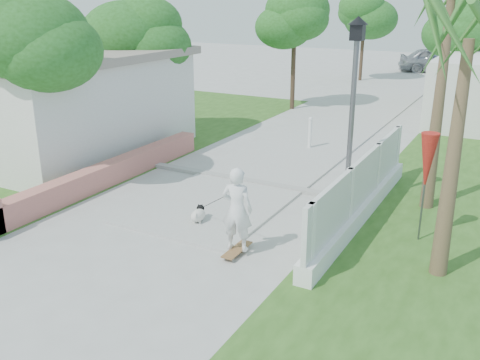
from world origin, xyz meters
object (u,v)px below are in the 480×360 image
Objects in this scene: patio_umbrella at (427,163)px; parked_car at (437,60)px; street_lamp at (352,109)px; bollard at (310,132)px; dog at (199,214)px; skateboarder at (220,204)px.

parked_car is at bearing 98.60° from patio_umbrella.
street_lamp is 1.93× the size of patio_umbrella.
street_lamp reaches higher than patio_umbrella.
bollard is at bearing 120.96° from street_lamp.
parked_car reaches higher than dog.
dog is (-0.86, 0.50, -0.57)m from skateboarder.
bollard is 0.60× the size of skateboarder.
bollard is at bearing 72.95° from dog.
patio_umbrella is 4.25m from skateboarder.
bollard is 0.22× the size of parked_car.
skateboarder reaches higher than parked_car.
skateboarder is (0.95, -7.47, 0.21)m from bollard.
patio_umbrella is 4.97m from dog.
street_lamp is 2.27m from patio_umbrella.
skateboarder is at bearing -151.64° from patio_umbrella.
parked_car is (-0.45, 29.08, 0.03)m from skateboarder.
street_lamp is 26.25m from parked_car.
street_lamp is 4.22m from dog.
street_lamp reaches higher than parked_car.
skateboarder is 29.09m from parked_car.
street_lamp is 2.46× the size of skateboarder.
street_lamp is 3.82m from skateboarder.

